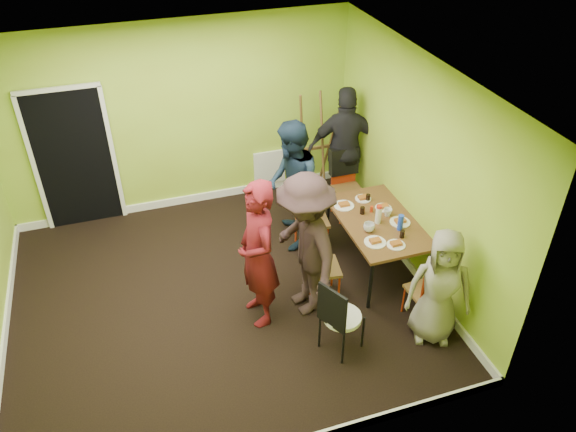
% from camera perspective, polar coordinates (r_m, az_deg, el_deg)
% --- Properties ---
extents(ground, '(5.00, 5.00, 0.00)m').
position_cam_1_polar(ground, '(7.10, -6.83, -8.11)').
color(ground, black).
rests_on(ground, ground).
extents(room_walls, '(5.04, 4.54, 2.82)m').
position_cam_1_polar(room_walls, '(6.50, -7.71, -1.53)').
color(room_walls, '#95AF2D').
rests_on(room_walls, ground).
extents(dining_table, '(0.90, 1.50, 0.75)m').
position_cam_1_polar(dining_table, '(7.15, 9.08, -0.76)').
color(dining_table, black).
rests_on(dining_table, ground).
extents(chair_left_far, '(0.48, 0.47, 1.02)m').
position_cam_1_polar(chair_left_far, '(7.44, 1.81, 0.14)').
color(chair_left_far, red).
rests_on(chair_left_far, ground).
extents(chair_left_near, '(0.46, 0.46, 0.98)m').
position_cam_1_polar(chair_left_near, '(6.70, 2.86, -4.72)').
color(chair_left_near, red).
rests_on(chair_left_near, ground).
extents(chair_back_end, '(0.42, 0.49, 1.01)m').
position_cam_1_polar(chair_back_end, '(8.22, 5.76, 4.83)').
color(chair_back_end, red).
rests_on(chair_back_end, ground).
extents(chair_front_end, '(0.38, 0.38, 0.87)m').
position_cam_1_polar(chair_front_end, '(6.61, 14.09, -7.29)').
color(chair_front_end, red).
rests_on(chair_front_end, ground).
extents(chair_bentwood, '(0.51, 0.50, 0.96)m').
position_cam_1_polar(chair_bentwood, '(6.09, 5.16, -10.00)').
color(chair_bentwood, black).
rests_on(chair_bentwood, ground).
extents(easel, '(0.71, 0.67, 1.77)m').
position_cam_1_polar(easel, '(8.47, 3.12, 7.15)').
color(easel, brown).
rests_on(easel, ground).
extents(plate_near_left, '(0.26, 0.26, 0.01)m').
position_cam_1_polar(plate_near_left, '(7.32, 5.71, 1.05)').
color(plate_near_left, white).
rests_on(plate_near_left, dining_table).
extents(plate_near_right, '(0.26, 0.26, 0.01)m').
position_cam_1_polar(plate_near_right, '(6.74, 8.84, -2.65)').
color(plate_near_right, white).
rests_on(plate_near_right, dining_table).
extents(plate_far_back, '(0.21, 0.21, 0.01)m').
position_cam_1_polar(plate_far_back, '(7.49, 7.64, 1.75)').
color(plate_far_back, white).
rests_on(plate_far_back, dining_table).
extents(plate_far_front, '(0.22, 0.22, 0.01)m').
position_cam_1_polar(plate_far_front, '(6.74, 10.91, -2.90)').
color(plate_far_front, white).
rests_on(plate_far_front, dining_table).
extents(plate_wall_back, '(0.21, 0.21, 0.01)m').
position_cam_1_polar(plate_wall_back, '(7.35, 9.66, 0.83)').
color(plate_wall_back, white).
rests_on(plate_wall_back, dining_table).
extents(plate_wall_front, '(0.26, 0.26, 0.01)m').
position_cam_1_polar(plate_wall_front, '(7.12, 11.30, -0.62)').
color(plate_wall_front, white).
rests_on(plate_wall_front, dining_table).
extents(thermos, '(0.07, 0.07, 0.22)m').
position_cam_1_polar(thermos, '(7.01, 9.17, 0.07)').
color(thermos, white).
rests_on(thermos, dining_table).
extents(blue_bottle, '(0.07, 0.07, 0.21)m').
position_cam_1_polar(blue_bottle, '(6.94, 11.36, -0.66)').
color(blue_bottle, blue).
rests_on(blue_bottle, dining_table).
extents(orange_bottle, '(0.04, 0.04, 0.08)m').
position_cam_1_polar(orange_bottle, '(7.24, 8.48, 0.70)').
color(orange_bottle, red).
rests_on(orange_bottle, dining_table).
extents(glass_mid, '(0.06, 0.06, 0.10)m').
position_cam_1_polar(glass_mid, '(7.18, 7.56, 0.56)').
color(glass_mid, black).
rests_on(glass_mid, dining_table).
extents(glass_back, '(0.06, 0.06, 0.09)m').
position_cam_1_polar(glass_back, '(7.45, 8.13, 1.87)').
color(glass_back, black).
rests_on(glass_back, dining_table).
extents(glass_front, '(0.06, 0.06, 0.10)m').
position_cam_1_polar(glass_front, '(6.85, 11.52, -1.81)').
color(glass_front, black).
rests_on(glass_front, dining_table).
extents(cup_a, '(0.14, 0.14, 0.11)m').
position_cam_1_polar(cup_a, '(6.89, 8.23, -1.15)').
color(cup_a, white).
rests_on(cup_a, dining_table).
extents(cup_b, '(0.11, 0.11, 0.10)m').
position_cam_1_polar(cup_b, '(7.19, 10.09, 0.37)').
color(cup_b, white).
rests_on(cup_b, dining_table).
extents(person_standing, '(0.51, 0.71, 1.84)m').
position_cam_1_polar(person_standing, '(6.22, -3.09, -3.96)').
color(person_standing, '#5B0F16').
rests_on(person_standing, ground).
extents(person_left_far, '(0.87, 1.01, 1.81)m').
position_cam_1_polar(person_left_far, '(7.40, 0.35, 3.02)').
color(person_left_far, '#152536').
rests_on(person_left_far, ground).
extents(person_left_near, '(0.79, 1.25, 1.83)m').
position_cam_1_polar(person_left_near, '(6.34, 1.74, -3.10)').
color(person_left_near, black).
rests_on(person_left_near, ground).
extents(person_back_end, '(1.19, 0.74, 1.89)m').
position_cam_1_polar(person_back_end, '(8.26, 5.88, 6.78)').
color(person_back_end, black).
rests_on(person_back_end, ground).
extents(person_front_end, '(0.83, 0.71, 1.44)m').
position_cam_1_polar(person_front_end, '(6.32, 15.14, -7.00)').
color(person_front_end, gray).
rests_on(person_front_end, ground).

